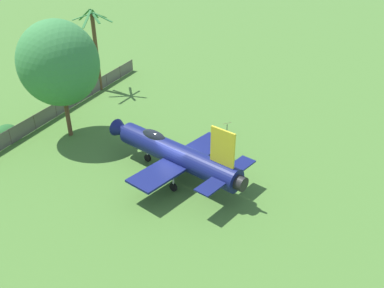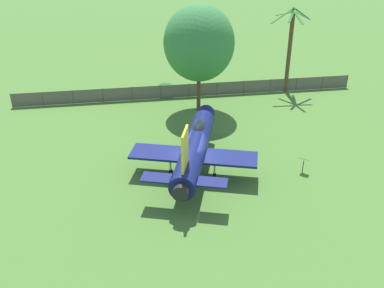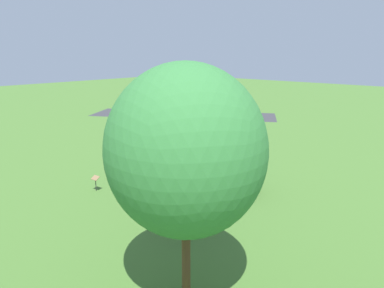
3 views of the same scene
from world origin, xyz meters
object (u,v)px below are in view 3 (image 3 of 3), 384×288
(shade_tree, at_px, (186,151))
(info_plaque, at_px, (95,180))
(parked_car_yellow, at_px, (212,111))
(parked_car_gray, at_px, (233,112))
(parked_car_silver, at_px, (173,110))
(parked_car_red, at_px, (194,110))
(parked_car_green, at_px, (136,109))
(parked_car_blue, at_px, (154,109))
(display_jet, at_px, (198,170))

(shade_tree, relative_size, info_plaque, 8.53)
(info_plaque, bearing_deg, parked_car_yellow, 113.47)
(parked_car_gray, distance_m, parked_car_silver, 9.92)
(parked_car_gray, bearing_deg, parked_car_yellow, -92.51)
(shade_tree, height_order, parked_car_red, shade_tree)
(shade_tree, distance_m, parked_car_green, 47.47)
(info_plaque, xyz_separation_m, parked_car_blue, (-22.00, 26.16, -0.06))
(info_plaque, bearing_deg, display_jet, 36.68)
(parked_car_blue, bearing_deg, display_jet, 16.97)
(parked_car_gray, distance_m, parked_car_red, 6.35)
(display_jet, relative_size, info_plaque, 10.02)
(parked_car_gray, bearing_deg, parked_car_silver, -91.71)
(shade_tree, xyz_separation_m, parked_car_red, (-28.96, 33.78, -5.61))
(parked_car_yellow, bearing_deg, display_jet, 6.62)
(display_jet, bearing_deg, parked_car_yellow, -174.59)
(info_plaque, bearing_deg, parked_car_red, 118.53)
(parked_car_blue, bearing_deg, parked_car_silver, 82.29)
(display_jet, relative_size, parked_car_red, 2.57)
(shade_tree, bearing_deg, parked_car_silver, 135.11)
(parked_car_yellow, bearing_deg, shade_tree, 6.97)
(shade_tree, distance_m, info_plaque, 14.54)
(parked_car_yellow, xyz_separation_m, parked_car_red, (-2.58, -1.55, -0.04))
(parked_car_yellow, bearing_deg, parked_car_red, -88.81)
(parked_car_red, distance_m, parked_car_green, 9.89)
(shade_tree, xyz_separation_m, info_plaque, (-12.82, 4.10, -5.49))
(parked_car_gray, height_order, parked_car_red, parked_car_red)
(display_jet, distance_m, shade_tree, 11.84)
(info_plaque, height_order, parked_car_red, parked_car_red)
(parked_car_yellow, relative_size, parked_car_blue, 0.98)
(parked_car_blue, bearing_deg, parked_car_gray, 85.59)
(display_jet, distance_m, parked_car_silver, 34.23)
(parked_car_green, bearing_deg, info_plaque, 13.32)
(shade_tree, height_order, parked_car_silver, shade_tree)
(parked_car_red, height_order, parked_car_blue, parked_car_blue)
(display_jet, bearing_deg, parked_car_red, -169.48)
(parked_car_gray, relative_size, parked_car_yellow, 1.02)
(display_jet, distance_m, parked_car_yellow, 33.16)
(parked_car_red, height_order, parked_car_green, parked_car_green)
(parked_car_blue, xyz_separation_m, parked_car_green, (-2.60, -1.60, -0.02))
(display_jet, distance_m, parked_car_gray, 33.04)
(parked_car_silver, bearing_deg, info_plaque, -178.77)
(parked_car_red, bearing_deg, parked_car_blue, -91.54)
(parked_car_gray, relative_size, parked_car_green, 1.06)
(shade_tree, bearing_deg, parked_car_blue, 139.00)
(parked_car_red, xyz_separation_m, parked_car_silver, (-2.96, -1.99, 0.02))
(display_jet, xyz_separation_m, parked_car_yellow, (-19.67, 26.68, -1.05))
(parked_car_red, distance_m, parked_car_blue, 6.84)
(parked_car_red, bearing_deg, parked_car_silver, -88.59)
(display_jet, xyz_separation_m, parked_car_gray, (-16.81, 28.42, -1.10))
(parked_car_gray, height_order, parked_car_green, parked_car_green)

